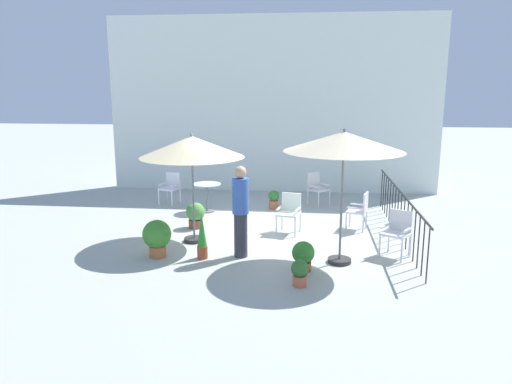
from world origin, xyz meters
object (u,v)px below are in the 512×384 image
patio_chair_1 (317,186)px  patio_chair_2 (171,186)px  patio_chair_0 (290,210)px  standing_person (241,210)px  cafe_table_0 (207,192)px  patio_chair_4 (360,209)px  patio_umbrella_0 (344,143)px  potted_plant_4 (195,214)px  potted_plant_0 (274,199)px  potted_plant_2 (303,255)px  potted_plant_3 (157,236)px  patio_umbrella_1 (192,147)px  patio_chair_3 (398,230)px  potted_plant_5 (202,237)px  potted_plant_1 (300,272)px

patio_chair_1 → patio_chair_2: size_ratio=1.03×
patio_chair_0 → standing_person: 1.98m
cafe_table_0 → patio_chair_0: (2.24, -1.63, -0.01)m
patio_chair_4 → patio_umbrella_0: bearing=-104.8°
cafe_table_0 → potted_plant_4: size_ratio=1.23×
patio_chair_2 → potted_plant_0: size_ratio=1.74×
patio_chair_1 → potted_plant_2: patio_chair_1 is taller
patio_chair_2 → potted_plant_3: size_ratio=1.20×
patio_chair_0 → patio_chair_4: 1.65m
patio_umbrella_0 → patio_chair_4: 2.91m
patio_chair_2 → potted_plant_0: patio_chair_2 is taller
patio_umbrella_1 → potted_plant_0: 3.77m
patio_chair_2 → patio_chair_3: patio_chair_3 is taller
potted_plant_3 → potted_plant_4: 2.04m
potted_plant_4 → standing_person: standing_person is taller
patio_chair_4 → standing_person: standing_person is taller
patio_umbrella_1 → potted_plant_2: patio_umbrella_1 is taller
patio_chair_0 → patio_umbrella_0: bearing=-61.4°
patio_chair_4 → standing_person: bearing=-139.9°
patio_umbrella_0 → patio_chair_3: 2.12m
standing_person → potted_plant_3: bearing=-173.3°
potted_plant_4 → potted_plant_5: size_ratio=0.67×
potted_plant_2 → patio_chair_3: bearing=27.8°
potted_plant_5 → patio_chair_0: bearing=50.1°
patio_chair_1 → potted_plant_5: 5.12m
patio_chair_0 → patio_chair_4: size_ratio=1.01×
patio_umbrella_0 → patio_chair_3: (1.12, 0.48, -1.73)m
patio_chair_2 → potted_plant_0: 2.94m
patio_umbrella_0 → standing_person: (-1.89, 0.14, -1.33)m
patio_chair_0 → potted_plant_4: (-2.20, 0.11, -0.19)m
patio_chair_3 → potted_plant_1: size_ratio=1.99×
potted_plant_1 → potted_plant_4: bearing=128.3°
cafe_table_0 → standing_person: bearing=-67.9°
patio_chair_4 → standing_person: (-2.48, -2.09, 0.43)m
patio_umbrella_0 → potted_plant_0: patio_umbrella_0 is taller
patio_chair_1 → cafe_table_0: bearing=-159.8°
patio_umbrella_0 → cafe_table_0: patio_umbrella_0 is taller
patio_umbrella_0 → cafe_table_0: 5.09m
potted_plant_2 → patio_chair_0: bearing=98.2°
patio_umbrella_0 → potted_plant_1: patio_umbrella_0 is taller
patio_chair_1 → potted_plant_1: patio_chair_1 is taller
patio_chair_1 → patio_chair_2: 4.08m
patio_chair_1 → standing_person: (-1.52, -4.42, 0.41)m
patio_chair_3 → standing_person: (-3.02, -0.34, 0.39)m
patio_chair_1 → patio_chair_4: 2.51m
cafe_table_0 → potted_plant_1: bearing=-61.5°
standing_person → patio_chair_2: bearing=121.9°
cafe_table_0 → potted_plant_3: size_ratio=1.02×
patio_umbrella_0 → cafe_table_0: size_ratio=3.36×
potted_plant_1 → patio_umbrella_1: bearing=136.8°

